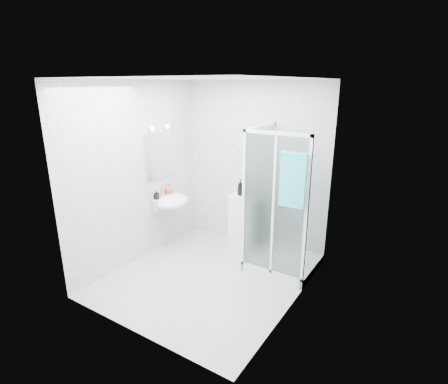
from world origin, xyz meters
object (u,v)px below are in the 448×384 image
Objects in this scene: shower_enclosure at (277,239)px; storage_cabinet at (244,223)px; shampoo_bottle_b at (249,188)px; wall_basin at (171,201)px; soap_dispenser_black at (156,195)px; shampoo_bottle_a at (240,187)px; soap_dispenser_orange at (169,189)px; hand_towel at (293,179)px.

storage_cabinet is (-0.66, 0.24, 0.01)m from shower_enclosure.
wall_basin is at bearing -152.16° from shampoo_bottle_b.
shower_enclosure is 2.16× the size of storage_cabinet.
wall_basin is 0.26m from soap_dispenser_black.
shampoo_bottle_a is at bearing -140.23° from storage_cabinet.
storage_cabinet is at bearing 33.46° from soap_dispenser_black.
soap_dispenser_orange is at bearing -159.38° from shampoo_bottle_a.
shampoo_bottle_b is at bearing 27.84° from wall_basin.
hand_towel is (1.99, -0.09, 0.67)m from wall_basin.
soap_dispenser_orange is (-1.78, -0.21, 0.51)m from shower_enclosure.
soap_dispenser_black is (-1.07, -0.69, -0.11)m from shampoo_bottle_a.
wall_basin is 3.10× the size of soap_dispenser_orange.
storage_cabinet is 1.30m from soap_dispenser_orange.
wall_basin is 1.22m from shampoo_bottle_b.
storage_cabinet is at bearing 147.01° from hand_towel.
soap_dispenser_orange is (-0.12, 0.11, 0.16)m from wall_basin.
shower_enclosure is at bearing -21.43° from storage_cabinet.
shampoo_bottle_a is at bearing 164.76° from shower_enclosure.
storage_cabinet is 1.37× the size of hand_towel.
shower_enclosure is at bearing -15.24° from shampoo_bottle_a.
shampoo_bottle_b is (1.06, 0.56, 0.24)m from wall_basin.
soap_dispenser_orange is at bearing 174.75° from hand_towel.
storage_cabinet is 1.42m from soap_dispenser_black.
shower_enclosure is 11.06× the size of soap_dispenser_orange.
shampoo_bottle_a is at bearing 20.62° from soap_dispenser_orange.
shower_enclosure is 2.96× the size of hand_towel.
soap_dispenser_black is at bearing -147.79° from storage_cabinet.
soap_dispenser_black is (0.00, -0.29, -0.02)m from soap_dispenser_orange.
shower_enclosure is 1.72m from wall_basin.
shampoo_bottle_a reaches higher than soap_dispenser_orange.
shampoo_bottle_a reaches higher than wall_basin.
hand_towel reaches higher than soap_dispenser_black.
shampoo_bottle_b is 1.40m from soap_dispenser_black.
shower_enclosure reaches higher than hand_towel.
shower_enclosure is 0.87m from shampoo_bottle_b.
hand_towel is (0.33, -0.40, 1.02)m from shower_enclosure.
hand_towel is at bearing -2.45° from wall_basin.
hand_towel is 2.18m from soap_dispenser_orange.
shower_enclosure is 8.81× the size of shampoo_bottle_b.
shampoo_bottle_a is at bearing 28.44° from wall_basin.
shower_enclosure is at bearing 10.81° from wall_basin.
soap_dispenser_orange reaches higher than storage_cabinet.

